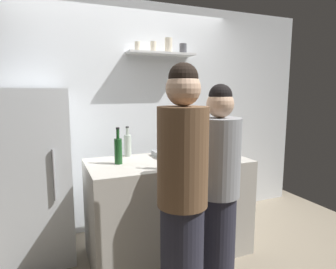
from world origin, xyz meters
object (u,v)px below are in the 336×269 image
object	(u,v)px
utensil_holder	(211,154)
person_grey_hoodie	(218,190)
wine_bottle_dark_glass	(167,155)
water_bottle_plastic	(198,152)
baking_pan	(171,153)
refrigerator	(32,176)
person_brown_jacket	(182,197)
wine_bottle_green_glass	(118,150)
wine_bottle_pale_glass	(128,145)

from	to	relation	value
utensil_holder	person_grey_hoodie	distance (m)	0.55
wine_bottle_dark_glass	water_bottle_plastic	xyz separation A→B (m)	(0.32, 0.04, -0.01)
baking_pan	wine_bottle_dark_glass	xyz separation A→B (m)	(-0.23, -0.46, 0.09)
person_grey_hoodie	baking_pan	bearing A→B (deg)	71.07
refrigerator	person_brown_jacket	bearing A→B (deg)	-51.47
wine_bottle_green_glass	water_bottle_plastic	distance (m)	0.73
utensil_holder	wine_bottle_pale_glass	xyz separation A→B (m)	(-0.69, 0.49, 0.06)
baking_pan	person_grey_hoodie	size ratio (longest dim) A/B	0.21
baking_pan	wine_bottle_pale_glass	xyz separation A→B (m)	(-0.41, 0.16, 0.09)
person_grey_hoodie	person_brown_jacket	bearing A→B (deg)	-177.38
wine_bottle_green_glass	person_grey_hoodie	world-z (taller)	person_grey_hoodie
baking_pan	person_brown_jacket	bearing A→B (deg)	-108.83
utensil_holder	water_bottle_plastic	bearing A→B (deg)	-153.50
baking_pan	person_grey_hoodie	bearing A→B (deg)	-84.97
wine_bottle_green_glass	person_grey_hoodie	distance (m)	0.96
wine_bottle_green_glass	water_bottle_plastic	xyz separation A→B (m)	(0.67, -0.30, -0.02)
wine_bottle_green_glass	wine_bottle_pale_glass	size ratio (longest dim) A/B	1.10
wine_bottle_green_glass	person_brown_jacket	distance (m)	0.93
utensil_holder	water_bottle_plastic	world-z (taller)	water_bottle_plastic
person_brown_jacket	water_bottle_plastic	bearing A→B (deg)	-97.88
wine_bottle_dark_glass	wine_bottle_pale_glass	size ratio (longest dim) A/B	1.03
baking_pan	water_bottle_plastic	world-z (taller)	water_bottle_plastic
baking_pan	wine_bottle_green_glass	distance (m)	0.59
utensil_holder	wine_bottle_green_glass	world-z (taller)	wine_bottle_green_glass
baking_pan	wine_bottle_dark_glass	size ratio (longest dim) A/B	1.08
water_bottle_plastic	wine_bottle_pale_glass	bearing A→B (deg)	130.98
person_grey_hoodie	water_bottle_plastic	bearing A→B (deg)	62.15
wine_bottle_pale_glass	person_grey_hoodie	size ratio (longest dim) A/B	0.19
person_grey_hoodie	wine_bottle_pale_glass	bearing A→B (deg)	92.61
baking_pan	wine_bottle_dark_glass	bearing A→B (deg)	-116.67
wine_bottle_dark_glass	person_brown_jacket	world-z (taller)	person_brown_jacket
wine_bottle_dark_glass	water_bottle_plastic	world-z (taller)	wine_bottle_dark_glass
person_brown_jacket	baking_pan	bearing A→B (deg)	-79.82
refrigerator	wine_bottle_pale_glass	world-z (taller)	refrigerator
utensil_holder	wine_bottle_pale_glass	distance (m)	0.85
utensil_holder	person_brown_jacket	distance (m)	0.93
wine_bottle_green_glass	wine_bottle_dark_glass	distance (m)	0.48
baking_pan	person_brown_jacket	size ratio (longest dim) A/B	0.19
water_bottle_plastic	person_grey_hoodie	world-z (taller)	person_grey_hoodie
refrigerator	utensil_holder	xyz separation A→B (m)	(1.59, -0.54, 0.18)
wine_bottle_dark_glass	person_brown_jacket	size ratio (longest dim) A/B	0.18
refrigerator	person_grey_hoodie	distance (m)	1.71
utensil_holder	person_brown_jacket	bearing A→B (deg)	-132.75
wine_bottle_pale_glass	person_grey_hoodie	bearing A→B (deg)	-63.43
water_bottle_plastic	person_brown_jacket	bearing A→B (deg)	-126.89
utensil_holder	wine_bottle_green_glass	distance (m)	0.88
utensil_holder	water_bottle_plastic	distance (m)	0.22
baking_pan	water_bottle_plastic	bearing A→B (deg)	-77.14
refrigerator	wine_bottle_pale_glass	xyz separation A→B (m)	(0.90, -0.06, 0.25)
water_bottle_plastic	person_grey_hoodie	xyz separation A→B (m)	(-0.03, -0.38, -0.23)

